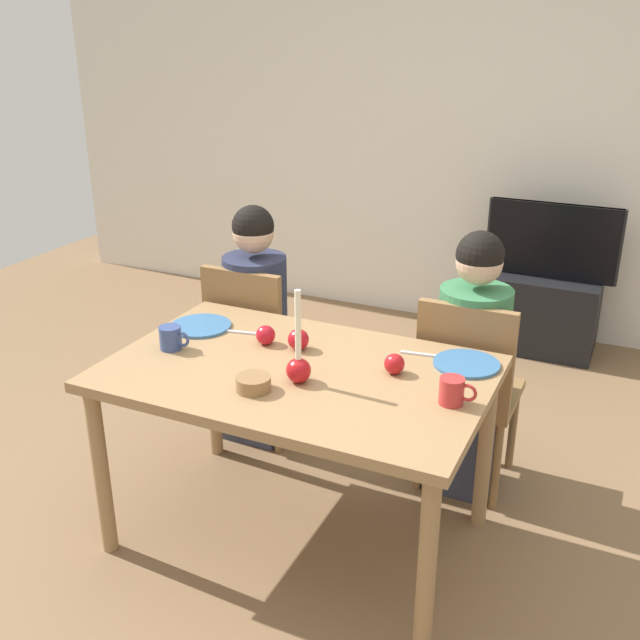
# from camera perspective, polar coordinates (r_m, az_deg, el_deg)

# --- Properties ---
(ground_plane) EXTENTS (7.68, 7.68, 0.00)m
(ground_plane) POSITION_cam_1_polar(r_m,az_deg,el_deg) (3.12, -1.62, -16.28)
(ground_plane) COLOR brown
(back_wall) EXTENTS (6.40, 0.10, 2.60)m
(back_wall) POSITION_cam_1_polar(r_m,az_deg,el_deg) (4.95, 12.20, 14.26)
(back_wall) COLOR silver
(back_wall) RESTS_ON ground
(dining_table) EXTENTS (1.40, 0.90, 0.75)m
(dining_table) POSITION_cam_1_polar(r_m,az_deg,el_deg) (2.75, -1.76, -5.35)
(dining_table) COLOR #99754C
(dining_table) RESTS_ON ground
(chair_left) EXTENTS (0.40, 0.40, 0.90)m
(chair_left) POSITION_cam_1_polar(r_m,az_deg,el_deg) (3.54, -5.17, -1.73)
(chair_left) COLOR olive
(chair_left) RESTS_ON ground
(chair_right) EXTENTS (0.40, 0.40, 0.90)m
(chair_right) POSITION_cam_1_polar(r_m,az_deg,el_deg) (3.19, 11.36, -4.90)
(chair_right) COLOR olive
(chair_right) RESTS_ON ground
(person_left_child) EXTENTS (0.30, 0.30, 1.17)m
(person_left_child) POSITION_cam_1_polar(r_m,az_deg,el_deg) (3.54, -4.94, -0.68)
(person_left_child) COLOR #33384C
(person_left_child) RESTS_ON ground
(person_right_child) EXTENTS (0.30, 0.30, 1.17)m
(person_right_child) POSITION_cam_1_polar(r_m,az_deg,el_deg) (3.19, 11.58, -3.73)
(person_right_child) COLOR #33384C
(person_right_child) RESTS_ON ground
(tv_stand) EXTENTS (0.64, 0.40, 0.48)m
(tv_stand) POSITION_cam_1_polar(r_m,az_deg,el_deg) (4.82, 16.95, 0.51)
(tv_stand) COLOR black
(tv_stand) RESTS_ON ground
(tv) EXTENTS (0.79, 0.05, 0.46)m
(tv) POSITION_cam_1_polar(r_m,az_deg,el_deg) (4.67, 17.59, 5.87)
(tv) COLOR black
(tv) RESTS_ON tv_stand
(candle_centerpiece) EXTENTS (0.09, 0.09, 0.35)m
(candle_centerpiece) POSITION_cam_1_polar(r_m,az_deg,el_deg) (2.59, -1.69, -3.43)
(candle_centerpiece) COLOR red
(candle_centerpiece) RESTS_ON dining_table
(plate_left) EXTENTS (0.25, 0.25, 0.01)m
(plate_left) POSITION_cam_1_polar(r_m,az_deg,el_deg) (3.11, -9.24, -0.46)
(plate_left) COLOR teal
(plate_left) RESTS_ON dining_table
(plate_right) EXTENTS (0.25, 0.25, 0.01)m
(plate_right) POSITION_cam_1_polar(r_m,az_deg,el_deg) (2.79, 11.29, -3.35)
(plate_right) COLOR teal
(plate_right) RESTS_ON dining_table
(mug_left) EXTENTS (0.13, 0.09, 0.09)m
(mug_left) POSITION_cam_1_polar(r_m,az_deg,el_deg) (2.92, -11.46, -1.36)
(mug_left) COLOR #33477F
(mug_left) RESTS_ON dining_table
(mug_right) EXTENTS (0.13, 0.08, 0.09)m
(mug_right) POSITION_cam_1_polar(r_m,az_deg,el_deg) (2.49, 10.25, -5.44)
(mug_right) COLOR #B72D2D
(mug_right) RESTS_ON dining_table
(fork_left) EXTENTS (0.18, 0.05, 0.01)m
(fork_left) POSITION_cam_1_polar(r_m,az_deg,el_deg) (3.04, -6.39, -0.94)
(fork_left) COLOR silver
(fork_left) RESTS_ON dining_table
(fork_right) EXTENTS (0.18, 0.04, 0.01)m
(fork_right) POSITION_cam_1_polar(r_m,az_deg,el_deg) (2.84, 8.06, -2.68)
(fork_right) COLOR silver
(fork_right) RESTS_ON dining_table
(bowl_walnuts) EXTENTS (0.12, 0.12, 0.05)m
(bowl_walnuts) POSITION_cam_1_polar(r_m,az_deg,el_deg) (2.56, -5.18, -4.91)
(bowl_walnuts) COLOR olive
(bowl_walnuts) RESTS_ON dining_table
(apple_near_candle) EXTENTS (0.08, 0.08, 0.08)m
(apple_near_candle) POSITION_cam_1_polar(r_m,az_deg,el_deg) (2.91, -4.24, -1.17)
(apple_near_candle) COLOR red
(apple_near_candle) RESTS_ON dining_table
(apple_by_left_plate) EXTENTS (0.08, 0.08, 0.08)m
(apple_by_left_plate) POSITION_cam_1_polar(r_m,az_deg,el_deg) (2.68, 5.79, -3.41)
(apple_by_left_plate) COLOR #B4161B
(apple_by_left_plate) RESTS_ON dining_table
(apple_by_right_mug) EXTENTS (0.08, 0.08, 0.08)m
(apple_by_right_mug) POSITION_cam_1_polar(r_m,az_deg,el_deg) (2.86, -1.69, -1.52)
(apple_by_right_mug) COLOR #B3131D
(apple_by_right_mug) RESTS_ON dining_table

